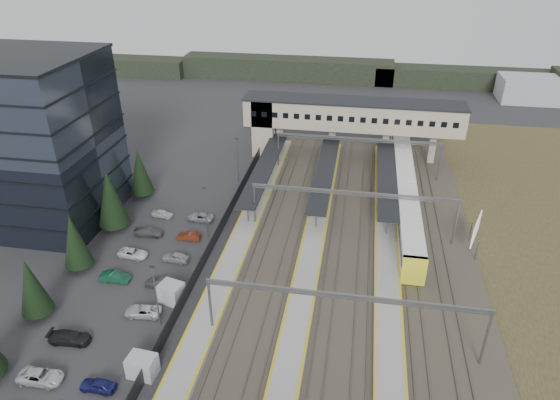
% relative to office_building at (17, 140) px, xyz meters
% --- Properties ---
extents(ground, '(220.00, 220.00, 0.00)m').
position_rel_office_building_xyz_m(ground, '(36.00, -12.00, -12.19)').
color(ground, '#2B2B2D').
rests_on(ground, ground).
extents(office_building, '(24.30, 18.30, 24.30)m').
position_rel_office_building_xyz_m(office_building, '(0.00, 0.00, 0.00)').
color(office_building, '#3E485C').
rests_on(office_building, ground).
extents(conifer_row, '(4.42, 49.82, 9.50)m').
position_rel_office_building_xyz_m(conifer_row, '(14.00, -15.86, -7.36)').
color(conifer_row, black).
rests_on(conifer_row, ground).
extents(car_park, '(10.44, 44.37, 1.29)m').
position_rel_office_building_xyz_m(car_park, '(22.45, -19.45, -11.59)').
color(car_park, '#B6B7BB').
rests_on(car_park, ground).
extents(lampposts, '(0.50, 53.25, 8.07)m').
position_rel_office_building_xyz_m(lampposts, '(28.00, -10.75, -7.86)').
color(lampposts, slate).
rests_on(lampposts, ground).
extents(fence, '(0.08, 90.00, 2.00)m').
position_rel_office_building_xyz_m(fence, '(29.50, -7.00, -11.19)').
color(fence, '#26282B').
rests_on(fence, ground).
extents(relay_cabin_near, '(2.90, 2.23, 2.28)m').
position_rel_office_building_xyz_m(relay_cabin_near, '(28.98, -26.92, -11.05)').
color(relay_cabin_near, '#A8ABAE').
rests_on(relay_cabin_near, ground).
extents(relay_cabin_far, '(3.08, 2.77, 2.39)m').
position_rel_office_building_xyz_m(relay_cabin_far, '(27.83, -15.85, -11.00)').
color(relay_cabin_far, '#A8ABAE').
rests_on(relay_cabin_far, ground).
extents(rail_corridor, '(34.00, 90.00, 0.92)m').
position_rel_office_building_xyz_m(rail_corridor, '(45.34, -7.00, -11.90)').
color(rail_corridor, '#3C382D').
rests_on(rail_corridor, ground).
extents(canopies, '(23.10, 30.00, 3.28)m').
position_rel_office_building_xyz_m(canopies, '(43.00, 15.00, -8.27)').
color(canopies, black).
rests_on(canopies, ground).
extents(footbridge, '(40.40, 6.40, 11.20)m').
position_rel_office_building_xyz_m(footbridge, '(43.70, 30.00, -4.26)').
color(footbridge, tan).
rests_on(footbridge, ground).
extents(gantries, '(28.40, 62.28, 7.17)m').
position_rel_office_building_xyz_m(gantries, '(48.00, -9.00, -6.20)').
color(gantries, slate).
rests_on(gantries, ground).
extents(train, '(2.99, 62.51, 3.77)m').
position_rel_office_building_xyz_m(train, '(56.00, 22.60, -10.05)').
color(train, white).
rests_on(train, ground).
extents(billboard, '(2.06, 5.54, 4.91)m').
position_rel_office_building_xyz_m(billboard, '(64.57, 1.05, -8.91)').
color(billboard, slate).
rests_on(billboard, ground).
extents(treeline_far, '(170.00, 19.00, 7.00)m').
position_rel_office_building_xyz_m(treeline_far, '(59.81, 80.28, -9.24)').
color(treeline_far, black).
rests_on(treeline_far, ground).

